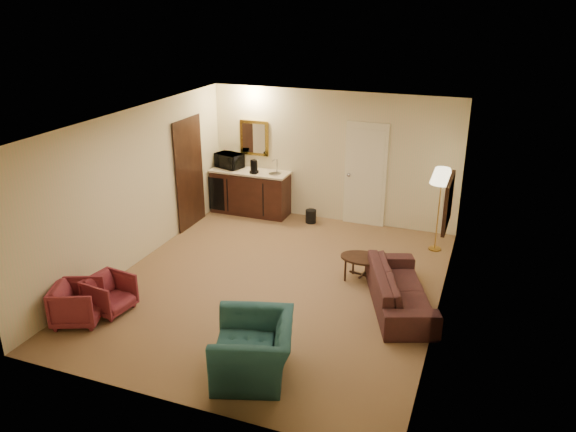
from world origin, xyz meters
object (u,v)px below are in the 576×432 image
(sofa, at_px, (400,283))
(coffee_maker, at_px, (254,167))
(wetbar_cabinet, at_px, (251,192))
(coffee_table, at_px, (363,269))
(teal_armchair, at_px, (253,340))
(floor_lamp, at_px, (439,210))
(rose_chair_far, at_px, (109,292))
(rose_chair_near, at_px, (77,301))
(waste_bin, at_px, (311,216))
(microwave, at_px, (229,159))

(sofa, distance_m, coffee_maker, 4.37)
(wetbar_cabinet, relative_size, coffee_table, 2.23)
(teal_armchair, height_order, floor_lamp, floor_lamp)
(rose_chair_far, xyz_separation_m, coffee_table, (3.19, 2.18, -0.09))
(rose_chair_near, bearing_deg, coffee_maker, -30.67)
(floor_lamp, xyz_separation_m, coffee_maker, (-3.70, 0.39, 0.29))
(waste_bin, distance_m, microwave, 2.09)
(wetbar_cabinet, relative_size, rose_chair_far, 2.76)
(wetbar_cabinet, xyz_separation_m, rose_chair_far, (-0.27, -4.32, -0.16))
(rose_chair_near, xyz_separation_m, coffee_table, (3.42, 2.58, -0.11))
(wetbar_cabinet, height_order, rose_chair_far, wetbar_cabinet)
(rose_chair_near, distance_m, rose_chair_far, 0.46)
(microwave, relative_size, coffee_maker, 2.01)
(rose_chair_far, height_order, microwave, microwave)
(wetbar_cabinet, bearing_deg, coffee_table, -36.27)
(sofa, distance_m, rose_chair_far, 4.19)
(teal_armchair, xyz_separation_m, coffee_maker, (-2.11, 4.80, 0.59))
(floor_lamp, bearing_deg, sofa, -96.48)
(rose_chair_far, height_order, coffee_table, rose_chair_far)
(wetbar_cabinet, xyz_separation_m, floor_lamp, (3.85, -0.51, 0.31))
(microwave, bearing_deg, sofa, -16.40)
(microwave, bearing_deg, coffee_table, -15.18)
(wetbar_cabinet, xyz_separation_m, waste_bin, (1.35, -0.07, -0.33))
(wetbar_cabinet, distance_m, coffee_maker, 0.63)
(sofa, xyz_separation_m, microwave, (-4.10, 2.77, 0.73))
(teal_armchair, relative_size, rose_chair_far, 1.79)
(wetbar_cabinet, xyz_separation_m, microwave, (-0.50, 0.07, 0.65))
(coffee_maker, bearing_deg, wetbar_cabinet, 131.57)
(teal_armchair, height_order, waste_bin, teal_armchair)
(wetbar_cabinet, distance_m, rose_chair_near, 4.75)
(coffee_table, height_order, coffee_maker, coffee_maker)
(coffee_maker, bearing_deg, coffee_table, -45.01)
(rose_chair_near, xyz_separation_m, waste_bin, (1.85, 4.65, -0.18))
(coffee_table, xyz_separation_m, waste_bin, (-1.57, 2.07, -0.08))
(teal_armchair, relative_size, microwave, 1.94)
(teal_armchair, relative_size, coffee_table, 1.45)
(wetbar_cabinet, bearing_deg, waste_bin, -2.97)
(coffee_table, distance_m, microwave, 4.17)
(wetbar_cabinet, height_order, coffee_table, wetbar_cabinet)
(microwave, bearing_deg, rose_chair_near, -72.34)
(sofa, height_order, teal_armchair, teal_armchair)
(wetbar_cabinet, relative_size, teal_armchair, 1.54)
(waste_bin, height_order, coffee_maker, coffee_maker)
(rose_chair_far, distance_m, floor_lamp, 5.63)
(microwave, bearing_deg, wetbar_cabinet, 10.19)
(sofa, bearing_deg, wetbar_cabinet, 32.40)
(rose_chair_near, distance_m, coffee_table, 4.28)
(coffee_table, xyz_separation_m, floor_lamp, (0.93, 1.63, 0.55))
(sofa, distance_m, rose_chair_near, 4.57)
(floor_lamp, distance_m, coffee_maker, 3.74)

